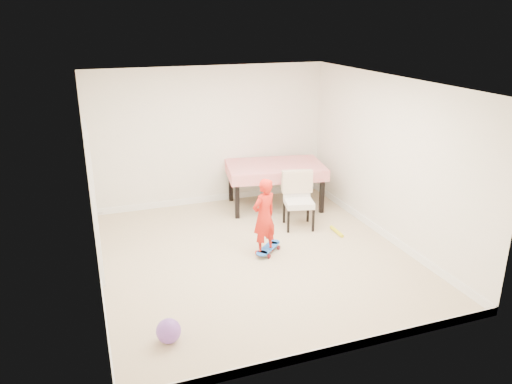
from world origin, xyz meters
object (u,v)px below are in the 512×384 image
object	(u,v)px
skateboard	(268,250)
child	(264,219)
dining_table	(275,186)
dining_chair	(299,201)
balloon	(169,331)

from	to	relation	value
skateboard	child	size ratio (longest dim) A/B	0.51
dining_table	child	size ratio (longest dim) A/B	1.50
dining_chair	skateboard	distance (m)	1.20
dining_table	dining_chair	world-z (taller)	dining_chair
dining_table	skateboard	xyz separation A→B (m)	(-0.82, -1.80, -0.37)
dining_table	child	world-z (taller)	child
child	balloon	distance (m)	2.47
child	dining_table	bearing A→B (deg)	-138.87
dining_chair	balloon	distance (m)	3.65
dining_chair	dining_table	bearing A→B (deg)	103.94
child	balloon	world-z (taller)	child
dining_table	skateboard	distance (m)	2.01
balloon	dining_chair	bearing A→B (deg)	42.45
dining_table	child	distance (m)	2.05
dining_table	skateboard	bearing A→B (deg)	-104.79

